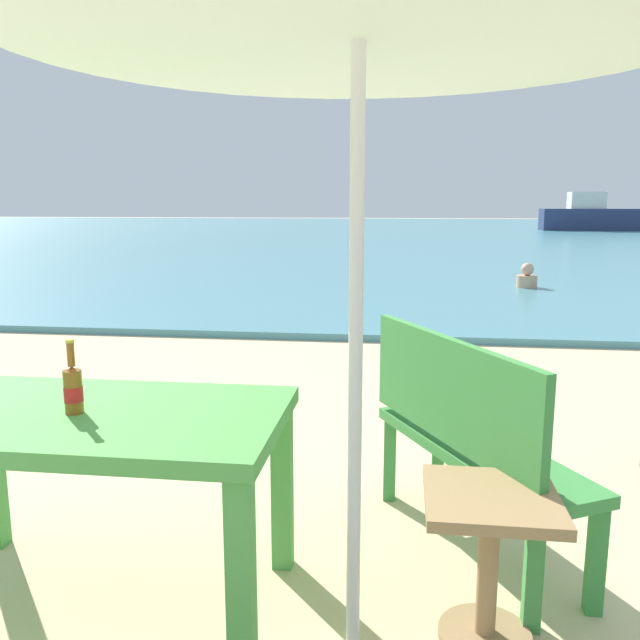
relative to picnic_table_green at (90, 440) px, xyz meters
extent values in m
cube|color=teal|center=(0.97, 29.76, -0.61)|extent=(120.00, 50.00, 0.08)
cube|color=#4C9E47|center=(0.00, 0.00, 0.08)|extent=(1.40, 0.80, 0.06)
cube|color=#4C9E47|center=(0.64, -0.34, -0.30)|extent=(0.08, 0.08, 0.70)
cube|color=#4C9E47|center=(0.64, 0.34, -0.30)|extent=(0.08, 0.08, 0.70)
cylinder|color=brown|center=(-0.03, -0.03, 0.19)|extent=(0.06, 0.06, 0.16)
cone|color=brown|center=(-0.03, -0.03, 0.27)|extent=(0.06, 0.06, 0.03)
cylinder|color=brown|center=(-0.03, -0.03, 0.32)|extent=(0.03, 0.03, 0.09)
cylinder|color=red|center=(-0.03, -0.03, 0.18)|extent=(0.07, 0.07, 0.05)
cylinder|color=gold|center=(-0.03, -0.03, 0.37)|extent=(0.03, 0.03, 0.01)
cylinder|color=silver|center=(0.97, -0.18, 0.50)|extent=(0.04, 0.04, 2.30)
cube|color=#9E7A51|center=(1.42, -0.03, -0.13)|extent=(0.44, 0.44, 0.04)
cylinder|color=#9E7A51|center=(1.42, -0.03, -0.40)|extent=(0.07, 0.07, 0.50)
cylinder|color=#9E7A51|center=(1.42, -0.03, -0.64)|extent=(0.32, 0.32, 0.03)
cube|color=#3D8C42|center=(1.45, 0.60, -0.20)|extent=(0.88, 1.23, 0.05)
cube|color=#3D8C42|center=(1.31, 0.52, 0.08)|extent=(0.60, 1.08, 0.44)
cube|color=#3D8C42|center=(1.83, 0.18, -0.44)|extent=(0.06, 0.06, 0.42)
cube|color=#3D8C42|center=(1.31, 1.15, -0.44)|extent=(0.06, 0.06, 0.42)
cube|color=#3D8C42|center=(1.58, 0.05, -0.44)|extent=(0.06, 0.06, 0.42)
cube|color=#3D8C42|center=(1.06, 1.01, -0.44)|extent=(0.06, 0.06, 0.42)
cylinder|color=tan|center=(3.17, 9.07, -0.47)|extent=(0.34, 0.34, 0.20)
sphere|color=tan|center=(3.17, 9.07, -0.27)|extent=(0.21, 0.21, 0.21)
cube|color=navy|center=(10.62, 32.32, -0.03)|extent=(5.24, 1.43, 1.07)
cube|color=silver|center=(10.14, 32.32, 0.92)|extent=(1.67, 1.07, 0.83)
camera|label=1|loc=(1.11, -2.10, 0.85)|focal=36.36mm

